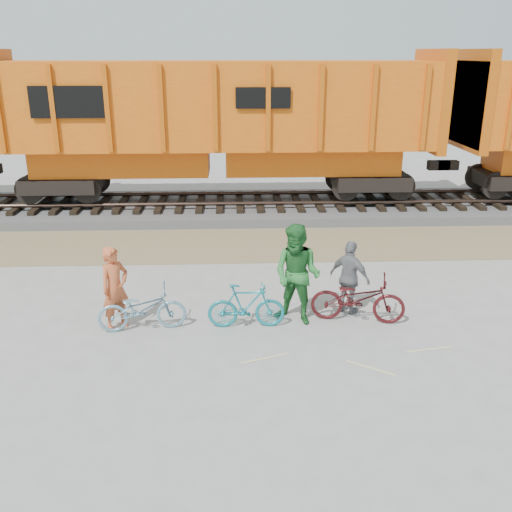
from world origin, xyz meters
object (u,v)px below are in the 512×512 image
object	(u,v)px
bicycle_teal	(246,306)
bicycle_blue	(142,309)
hopper_car_center	(217,121)
person_solo	(115,288)
person_man	(297,275)
person_woman	(350,278)
bicycle_maroon	(358,299)

from	to	relation	value
bicycle_teal	bicycle_blue	bearing A→B (deg)	90.68
hopper_car_center	person_solo	distance (m)	8.93
person_man	person_woman	bearing A→B (deg)	48.32
hopper_car_center	bicycle_blue	bearing A→B (deg)	-98.57
hopper_car_center	bicycle_teal	distance (m)	8.95
bicycle_maroon	person_woman	xyz separation A→B (m)	(-0.10, 0.40, 0.29)
bicycle_teal	hopper_car_center	bearing A→B (deg)	4.86
person_man	bicycle_blue	bearing A→B (deg)	-146.00
hopper_car_center	person_woman	bearing A→B (deg)	-70.43
person_man	person_woman	xyz separation A→B (m)	(1.12, 0.37, -0.23)
hopper_car_center	bicycle_teal	world-z (taller)	hopper_car_center
hopper_car_center	person_man	size ratio (longest dim) A/B	6.97
hopper_car_center	bicycle_maroon	xyz separation A→B (m)	(2.94, -8.38, -2.52)
bicycle_maroon	person_solo	distance (m)	4.74
bicycle_maroon	person_man	world-z (taller)	person_man
person_man	hopper_car_center	bearing A→B (deg)	131.41
person_woman	person_solo	bearing A→B (deg)	48.16
hopper_car_center	person_man	bearing A→B (deg)	-78.37
hopper_car_center	bicycle_blue	distance (m)	9.04
person_solo	person_man	distance (m)	3.52
bicycle_blue	bicycle_maroon	bearing A→B (deg)	-94.93
bicycle_teal	person_woman	xyz separation A→B (m)	(2.12, 0.57, 0.32)
hopper_car_center	person_man	xyz separation A→B (m)	(1.72, -8.35, -2.00)
bicycle_blue	bicycle_teal	distance (m)	2.01
bicycle_blue	bicycle_teal	size ratio (longest dim) A/B	1.12
bicycle_blue	person_man	xyz separation A→B (m)	(3.01, 0.22, 0.56)
person_solo	person_woman	distance (m)	4.65
bicycle_maroon	person_man	distance (m)	1.32
person_man	person_woman	distance (m)	1.20
bicycle_teal	bicycle_maroon	distance (m)	2.22
bicycle_blue	bicycle_teal	xyz separation A→B (m)	(2.01, 0.02, 0.01)
bicycle_blue	person_solo	size ratio (longest dim) A/B	1.01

